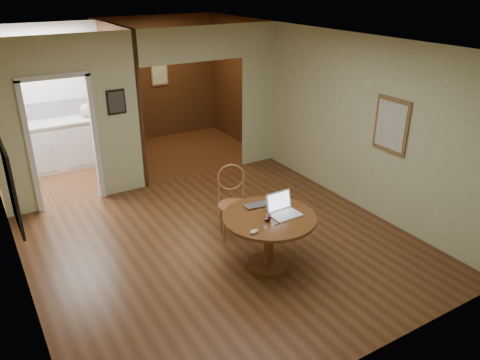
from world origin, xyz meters
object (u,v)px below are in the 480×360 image
open_laptop (282,209)px  closed_laptop (260,206)px  chair (232,197)px  dining_table (269,229)px

open_laptop → closed_laptop: 0.32m
chair → open_laptop: size_ratio=2.81×
chair → open_laptop: chair is taller
open_laptop → closed_laptop: bearing=116.9°
dining_table → open_laptop: (0.18, -0.02, 0.26)m
dining_table → closed_laptop: bearing=83.9°
dining_table → chair: bearing=87.6°
chair → closed_laptop: bearing=-70.7°
open_laptop → closed_laptop: (-0.15, 0.28, -0.05)m
dining_table → open_laptop: open_laptop is taller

